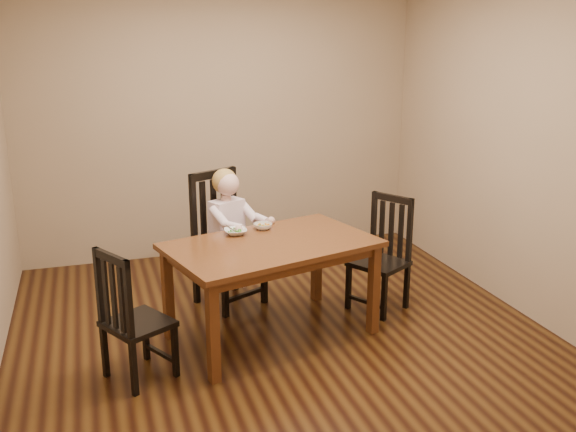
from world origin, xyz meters
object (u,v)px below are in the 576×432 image
object	(u,v)px
dining_table	(272,254)
bowl_veg	(263,226)
toddler	(229,224)
bowl_peas	(236,232)
chair_left	(131,319)
chair_right	(382,256)
chair_child	(225,241)

from	to	relation	value
dining_table	bowl_veg	distance (m)	0.35
toddler	bowl_peas	world-z (taller)	toddler
chair_left	chair_right	bearing A→B (deg)	76.55
toddler	chair_child	bearing A→B (deg)	-90.00
bowl_veg	dining_table	bearing A→B (deg)	-94.84
chair_left	bowl_peas	size ratio (longest dim) A/B	5.32
bowl_veg	bowl_peas	bearing A→B (deg)	-163.63
chair_left	bowl_veg	bearing A→B (deg)	93.24
chair_right	bowl_peas	world-z (taller)	chair_right
toddler	chair_right	bearing A→B (deg)	133.00
bowl_peas	bowl_veg	distance (m)	0.25
chair_right	bowl_peas	size ratio (longest dim) A/B	5.50
chair_child	toddler	xyz separation A→B (m)	(0.02, -0.05, 0.16)
chair_child	toddler	size ratio (longest dim) A/B	1.81
dining_table	bowl_peas	world-z (taller)	bowl_peas
bowl_peas	bowl_veg	size ratio (longest dim) A/B	1.17
chair_child	chair_left	world-z (taller)	chair_child
dining_table	chair_left	world-z (taller)	chair_left
chair_right	toddler	distance (m)	1.29
toddler	bowl_peas	distance (m)	0.43
dining_table	toddler	world-z (taller)	toddler
chair_child	toddler	world-z (taller)	chair_child
chair_left	toddler	xyz separation A→B (m)	(0.88, 1.03, 0.26)
chair_right	bowl_peas	bearing A→B (deg)	57.99
chair_child	chair_right	distance (m)	1.31
chair_child	bowl_veg	distance (m)	0.51
bowl_veg	chair_right	bearing A→B (deg)	-6.04
chair_right	toddler	bearing A→B (deg)	38.49
chair_child	chair_right	bearing A→B (deg)	131.31
bowl_peas	bowl_veg	world-z (taller)	bowl_veg
dining_table	chair_child	bearing A→B (deg)	104.64
chair_left	bowl_veg	distance (m)	1.31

